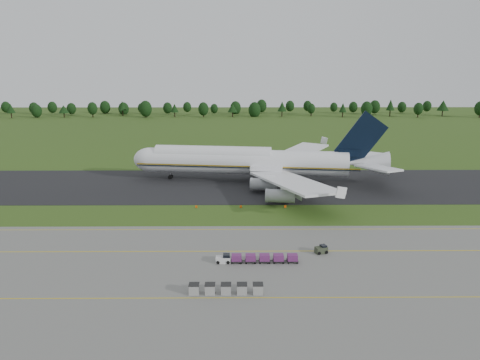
{
  "coord_description": "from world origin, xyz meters",
  "views": [
    {
      "loc": [
        3.67,
        -103.05,
        33.22
      ],
      "look_at": [
        4.47,
        2.0,
        7.85
      ],
      "focal_mm": 35.0,
      "sensor_mm": 36.0,
      "label": 1
    }
  ],
  "objects_px": {
    "aircraft": "(252,161)",
    "utility_cart": "(321,250)",
    "baggage_train": "(256,258)",
    "edge_markers": "(241,207)",
    "uld_row": "(226,289)"
  },
  "relations": [
    {
      "from": "aircraft",
      "to": "edge_markers",
      "type": "relative_size",
      "value": 3.47
    },
    {
      "from": "baggage_train",
      "to": "aircraft",
      "type": "bearing_deg",
      "value": 88.93
    },
    {
      "from": "aircraft",
      "to": "uld_row",
      "type": "xyz_separation_m",
      "value": [
        -6.07,
        -71.31,
        -5.29
      ]
    },
    {
      "from": "uld_row",
      "to": "utility_cart",
      "type": "bearing_deg",
      "value": 42.44
    },
    {
      "from": "utility_cart",
      "to": "edge_markers",
      "type": "bearing_deg",
      "value": 116.76
    },
    {
      "from": "aircraft",
      "to": "edge_markers",
      "type": "bearing_deg",
      "value": -97.25
    },
    {
      "from": "baggage_train",
      "to": "utility_cart",
      "type": "distance_m",
      "value": 12.85
    },
    {
      "from": "edge_markers",
      "to": "baggage_train",
      "type": "bearing_deg",
      "value": -85.97
    },
    {
      "from": "aircraft",
      "to": "utility_cart",
      "type": "height_order",
      "value": "aircraft"
    },
    {
      "from": "utility_cart",
      "to": "edge_markers",
      "type": "height_order",
      "value": "utility_cart"
    },
    {
      "from": "utility_cart",
      "to": "aircraft",
      "type": "bearing_deg",
      "value": 101.21
    },
    {
      "from": "baggage_train",
      "to": "utility_cart",
      "type": "bearing_deg",
      "value": 18.89
    },
    {
      "from": "uld_row",
      "to": "edge_markers",
      "type": "bearing_deg",
      "value": 86.6
    },
    {
      "from": "aircraft",
      "to": "utility_cart",
      "type": "distance_m",
      "value": 57.01
    },
    {
      "from": "edge_markers",
      "to": "aircraft",
      "type": "bearing_deg",
      "value": 82.75
    }
  ]
}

